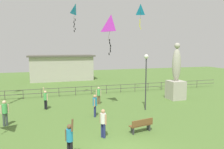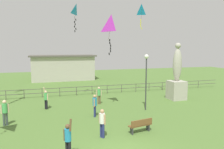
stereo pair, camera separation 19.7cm
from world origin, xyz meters
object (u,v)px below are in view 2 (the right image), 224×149
at_px(lamppost, 146,70).
at_px(kite_0, 76,10).
at_px(kite_1, 111,24).
at_px(person_1, 95,104).
at_px(person_3, 68,138).
at_px(statue_monument, 177,81).
at_px(kite_8, 141,11).
at_px(park_bench, 141,125).
at_px(person_2, 99,94).
at_px(person_5, 5,111).
at_px(person_4, 102,121).
at_px(person_0, 46,98).

distance_m(lamppost, kite_0, 9.06).
relative_size(kite_0, kite_1, 0.83).
bearing_deg(person_1, person_3, -113.59).
bearing_deg(statue_monument, kite_1, -168.33).
relative_size(kite_1, kite_8, 1.23).
distance_m(park_bench, person_3, 4.88).
bearing_deg(lamppost, person_2, 137.96).
relative_size(park_bench, person_3, 0.80).
bearing_deg(person_5, person_2, 26.48).
bearing_deg(person_4, person_0, 114.35).
bearing_deg(statue_monument, person_5, -167.95).
distance_m(kite_0, kite_1, 5.16).
relative_size(person_1, kite_0, 0.63).
distance_m(person_1, person_2, 3.63).
bearing_deg(person_3, person_2, 68.47).
bearing_deg(park_bench, person_2, 97.22).
height_order(person_3, person_4, person_3).
bearing_deg(kite_1, lamppost, -22.35).
distance_m(person_0, person_4, 7.63).
xyz_separation_m(person_0, kite_8, (10.03, 3.21, 8.18)).
bearing_deg(kite_0, lamppost, -48.05).
distance_m(statue_monument, person_5, 15.46).
distance_m(person_1, kite_8, 12.21).
bearing_deg(person_4, person_3, -139.24).
height_order(park_bench, person_2, person_2).
bearing_deg(person_5, kite_8, 27.22).
bearing_deg(person_4, kite_0, 90.50).
bearing_deg(kite_1, person_5, -167.60).
bearing_deg(person_0, kite_1, -16.25).
xyz_separation_m(person_2, kite_8, (5.38, 2.89, 8.20)).
xyz_separation_m(person_4, kite_1, (2.13, 5.41, 6.05)).
bearing_deg(kite_1, park_bench, -86.97).
height_order(person_1, kite_0, kite_0).
distance_m(kite_0, kite_8, 6.99).
xyz_separation_m(person_2, person_4, (-1.50, -7.28, 0.04)).
bearing_deg(person_5, lamppost, 3.46).
relative_size(park_bench, person_0, 0.83).
bearing_deg(person_1, person_5, -178.72).
height_order(park_bench, person_5, person_5).
bearing_deg(person_3, park_bench, 22.28).
bearing_deg(person_2, person_3, -111.53).
height_order(park_bench, kite_8, kite_8).
relative_size(park_bench, kite_8, 0.59).
height_order(person_5, kite_8, kite_8).
relative_size(person_1, kite_8, 0.64).
xyz_separation_m(kite_0, kite_8, (6.97, 0.43, 0.37)).
relative_size(person_1, person_5, 0.97).
xyz_separation_m(park_bench, person_5, (-8.12, 3.64, 0.53)).
xyz_separation_m(park_bench, kite_8, (4.47, 10.11, 8.66)).
height_order(person_2, kite_0, kite_0).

